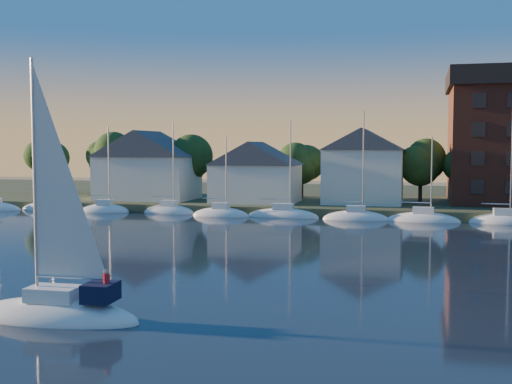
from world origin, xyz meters
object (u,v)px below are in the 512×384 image
(hero_sailboat, at_px, (57,308))
(clubhouse_east, at_px, (363,165))
(clubhouse_west, at_px, (148,164))
(clubhouse_centre, at_px, (256,171))

(hero_sailboat, bearing_deg, clubhouse_east, -102.43)
(clubhouse_west, bearing_deg, clubhouse_east, 1.91)
(clubhouse_west, height_order, clubhouse_centre, clubhouse_west)
(clubhouse_centre, relative_size, hero_sailboat, 0.84)
(clubhouse_east, distance_m, hero_sailboat, 58.19)
(clubhouse_centre, distance_m, hero_sailboat, 55.47)
(clubhouse_west, relative_size, hero_sailboat, 0.99)
(clubhouse_centre, height_order, hero_sailboat, hero_sailboat)
(clubhouse_east, height_order, hero_sailboat, hero_sailboat)
(clubhouse_centre, bearing_deg, clubhouse_east, 8.13)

